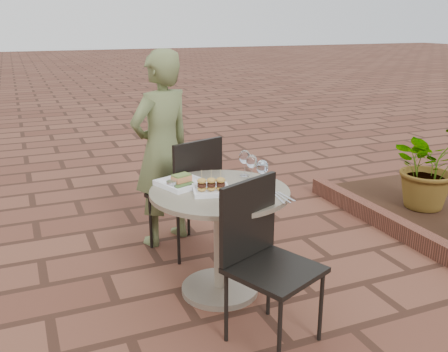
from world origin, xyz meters
name	(u,v)px	position (x,y,z in m)	size (l,w,h in m)	color
ground	(259,308)	(0.00, 0.00, 0.00)	(60.00, 60.00, 0.00)	brown
cafe_table	(220,225)	(-0.15, 0.29, 0.48)	(0.90, 0.90, 0.73)	gray
chair_far	(190,187)	(-0.13, 0.93, 0.55)	(0.56, 0.56, 0.93)	black
chair_near	(262,249)	(-0.11, -0.24, 0.55)	(0.58, 0.58, 0.93)	black
diner	(162,150)	(-0.26, 1.24, 0.78)	(0.57, 0.38, 1.57)	#576034
plate_salmon	(182,182)	(-0.34, 0.48, 0.75)	(0.35, 0.35, 0.08)	white
plate_sliders	(211,187)	(-0.22, 0.27, 0.76)	(0.28, 0.28, 0.15)	white
plate_tuna	(249,199)	(-0.06, 0.04, 0.74)	(0.22, 0.22, 0.03)	white
wine_glass_right	(262,168)	(0.13, 0.25, 0.86)	(0.08, 0.08, 0.18)	white
wine_glass_mid	(245,158)	(0.13, 0.51, 0.86)	(0.08, 0.08, 0.18)	white
wine_glass_far	(252,162)	(0.13, 0.41, 0.86)	(0.08, 0.08, 0.18)	white
steel_ramekin	(172,185)	(-0.43, 0.43, 0.76)	(0.07, 0.07, 0.05)	silver
cutlery_set	(282,197)	(0.15, 0.01, 0.73)	(0.10, 0.22, 0.00)	silver
planter_curb	(419,239)	(1.60, 0.30, 0.07)	(0.12, 3.00, 0.15)	brown
potted_plant_a	(430,165)	(2.22, 0.89, 0.47)	(0.74, 0.64, 0.82)	#33662D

